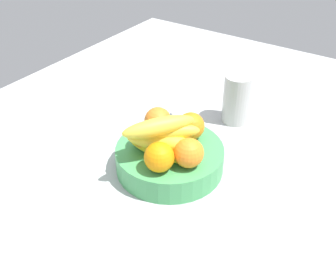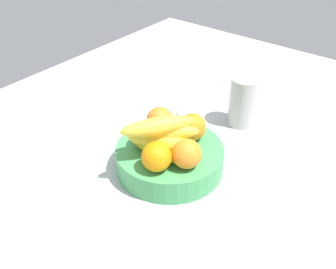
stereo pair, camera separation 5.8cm
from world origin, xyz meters
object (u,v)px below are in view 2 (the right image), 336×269
at_px(orange_center, 147,135).
at_px(banana_bunch, 159,137).
at_px(orange_back_right, 187,154).
at_px(fruit_bowl, 168,158).
at_px(jar_lid, 189,115).
at_px(orange_front_left, 192,127).
at_px(orange_back_left, 157,157).
at_px(orange_front_right, 160,120).
at_px(thermos_tumbler, 243,101).

height_order(orange_center, banana_bunch, banana_bunch).
xyz_separation_m(orange_back_right, banana_bunch, (0.01, -0.07, 0.02)).
relative_size(fruit_bowl, jar_lid, 3.83).
xyz_separation_m(orange_front_left, orange_back_right, (0.10, 0.05, 0.00)).
bearing_deg(orange_back_left, orange_front_right, -143.75).
distance_m(fruit_bowl, orange_front_left, 0.10).
bearing_deg(banana_bunch, orange_front_right, -141.55).
bearing_deg(orange_front_left, orange_back_right, 28.91).
distance_m(orange_back_left, banana_bunch, 0.05).
relative_size(orange_front_right, jar_lid, 0.99).
height_order(fruit_bowl, banana_bunch, banana_bunch).
height_order(orange_back_right, thermos_tumbler, thermos_tumbler).
xyz_separation_m(orange_front_left, orange_front_right, (0.02, -0.08, 0.00)).
distance_m(fruit_bowl, thermos_tumbler, 0.30).
bearing_deg(banana_bunch, orange_back_left, 31.76).
bearing_deg(orange_front_left, orange_front_right, -73.06).
bearing_deg(banana_bunch, fruit_bowl, -176.16).
bearing_deg(fruit_bowl, orange_back_left, 20.25).
bearing_deg(orange_center, orange_back_left, 54.93).
height_order(orange_back_right, banana_bunch, banana_bunch).
xyz_separation_m(banana_bunch, jar_lid, (-0.26, -0.10, -0.11)).
relative_size(thermos_tumbler, jar_lid, 2.09).
bearing_deg(orange_back_left, orange_front_left, -177.12).
bearing_deg(orange_back_right, orange_back_left, -42.83).
bearing_deg(orange_front_left, fruit_bowl, -16.96).
xyz_separation_m(fruit_bowl, orange_back_left, (0.08, 0.03, 0.06)).
bearing_deg(orange_front_left, thermos_tumbler, 175.70).
distance_m(orange_front_right, thermos_tumbler, 0.27).
bearing_deg(jar_lid, orange_back_right, 34.18).
height_order(orange_front_right, banana_bunch, banana_bunch).
xyz_separation_m(orange_front_right, orange_back_left, (0.12, 0.09, 0.00)).
distance_m(orange_front_right, orange_back_right, 0.15).
bearing_deg(fruit_bowl, orange_back_right, 69.75).
bearing_deg(jar_lid, thermos_tumbler, 115.07).
bearing_deg(orange_back_right, orange_front_left, -151.09).
relative_size(banana_bunch, thermos_tumbler, 1.25).
distance_m(orange_center, orange_back_right, 0.12).
relative_size(orange_center, banana_bunch, 0.38).
xyz_separation_m(orange_back_left, thermos_tumbler, (-0.37, 0.01, -0.02)).
relative_size(fruit_bowl, orange_center, 3.85).
bearing_deg(fruit_bowl, jar_lid, -156.37).
bearing_deg(orange_center, banana_bunch, 79.15).
height_order(fruit_bowl, thermos_tumbler, thermos_tumbler).
bearing_deg(orange_front_right, orange_back_left, 36.25).
bearing_deg(thermos_tumbler, orange_center, -14.37).
xyz_separation_m(thermos_tumbler, jar_lid, (0.06, -0.14, -0.06)).
xyz_separation_m(fruit_bowl, orange_front_left, (-0.07, 0.02, 0.06)).
height_order(banana_bunch, jar_lid, banana_bunch).
bearing_deg(orange_center, thermos_tumbler, 165.63).
bearing_deg(thermos_tumbler, jar_lid, -64.93).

